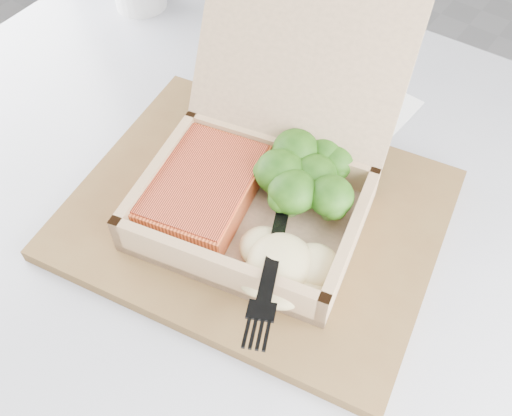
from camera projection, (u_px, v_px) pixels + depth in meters
The scene contains 9 objects.
floor at pixel (174, 238), 1.48m from camera, with size 4.00×4.00×0.00m, color #9D9CA2.
cafe_table at pixel (209, 303), 0.74m from camera, with size 0.90×0.90×0.75m.
serving_tray at pixel (256, 214), 0.58m from camera, with size 0.36×0.29×0.02m, color brown.
takeout_container at pixel (267, 163), 0.55m from camera, with size 0.26×0.29×0.18m.
salmon_fillet at pixel (200, 186), 0.56m from camera, with size 0.10×0.13×0.03m, color orange.
broccoli_pile at pixel (313, 180), 0.55m from camera, with size 0.11×0.11×0.04m, color #367119, non-canonical shape.
mashed_potatoes at pixel (281, 261), 0.50m from camera, with size 0.09×0.08×0.03m, color beige.
plastic_fork at pixel (277, 234), 0.50m from camera, with size 0.09×0.15×0.03m.
receipt at pixel (363, 121), 0.67m from camera, with size 0.08×0.15×0.00m, color white.
Camera 1 is at (0.67, -0.54, 1.22)m, focal length 40.00 mm.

